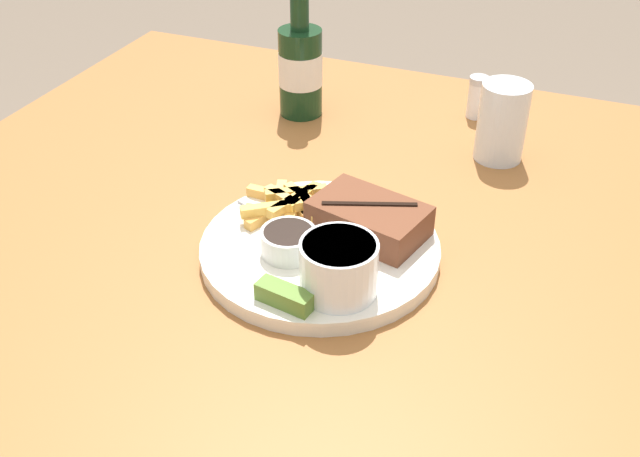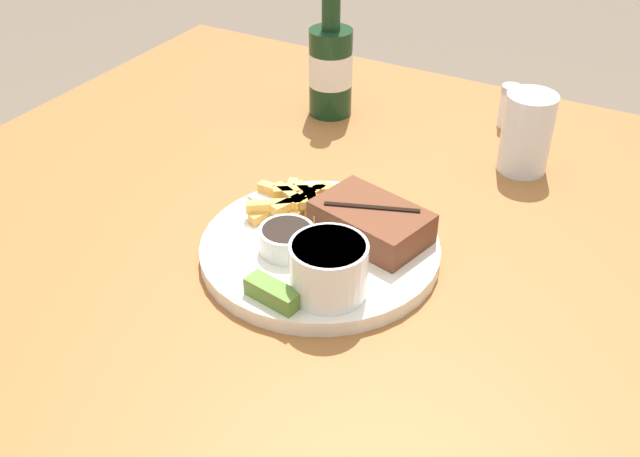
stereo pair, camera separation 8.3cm
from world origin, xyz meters
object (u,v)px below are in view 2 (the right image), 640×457
dipping_sauce_cup (287,239)px  fork_utensil (281,215)px  pickle_spear (273,293)px  drinking_glass (527,133)px  beer_bottle (331,66)px  salt_shaker (509,106)px  dinner_plate (320,249)px  steak_portion (371,222)px  coleslaw_cup (329,266)px

dipping_sauce_cup → fork_utensil: size_ratio=0.48×
dipping_sauce_cup → pickle_spear: (0.03, -0.08, -0.01)m
fork_utensil → drinking_glass: (0.21, 0.28, 0.03)m
beer_bottle → salt_shaker: size_ratio=3.28×
dinner_plate → dipping_sauce_cup: (-0.03, -0.03, 0.02)m
fork_utensil → dinner_plate: bearing=0.0°
beer_bottle → fork_utensil: bearing=-72.1°
fork_utensil → drinking_glass: bearing=73.6°
steak_portion → pickle_spear: steak_portion is taller
steak_portion → dinner_plate: bearing=-136.1°
dipping_sauce_cup → drinking_glass: drinking_glass is taller
steak_portion → coleslaw_cup: (0.01, -0.11, 0.01)m
coleslaw_cup → drinking_glass: size_ratio=0.74×
beer_bottle → drinking_glass: bearing=-5.0°
coleslaw_cup → steak_portion: bearing=92.8°
steak_portion → beer_bottle: beer_bottle is taller
pickle_spear → drinking_glass: bearing=71.8°
drinking_glass → salt_shaker: drinking_glass is taller
dinner_plate → drinking_glass: bearing=64.8°
fork_utensil → salt_shaker: bearing=89.1°
drinking_glass → dipping_sauce_cup: bearing=-116.8°
steak_portion → fork_utensil: (-0.11, -0.02, -0.02)m
pickle_spear → salt_shaker: 0.54m
fork_utensil → beer_bottle: 0.33m
dipping_sauce_cup → dinner_plate: bearing=49.3°
dipping_sauce_cup → drinking_glass: (0.17, 0.33, 0.02)m
coleslaw_cup → dipping_sauce_cup: (-0.07, 0.04, -0.02)m
coleslaw_cup → beer_bottle: size_ratio=0.38×
dipping_sauce_cup → fork_utensil: 0.07m
dipping_sauce_cup → salt_shaker: bearing=75.9°
dinner_plate → fork_utensil: bearing=159.6°
fork_utensil → beer_bottle: beer_bottle is taller
fork_utensil → pickle_spear: bearing=-41.4°
salt_shaker → dipping_sauce_cup: bearing=-104.1°
dipping_sauce_cup → beer_bottle: 0.39m
steak_portion → beer_bottle: 0.36m
steak_portion → fork_utensil: steak_portion is taller
dinner_plate → dipping_sauce_cup: dipping_sauce_cup is taller
coleslaw_cup → dipping_sauce_cup: coleslaw_cup is taller
steak_portion → drinking_glass: 0.28m
dinner_plate → beer_bottle: size_ratio=1.28×
dinner_plate → fork_utensil: (-0.07, 0.02, 0.01)m
beer_bottle → coleslaw_cup: bearing=-61.9°
steak_portion → drinking_glass: bearing=69.2°
drinking_glass → dinner_plate: bearing=-115.2°
pickle_spear → fork_utensil: 0.15m
dinner_plate → drinking_glass: size_ratio=2.50×
salt_shaker → drinking_glass: bearing=-63.9°
pickle_spear → drinking_glass: size_ratio=0.59×
fork_utensil → beer_bottle: size_ratio=0.61×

